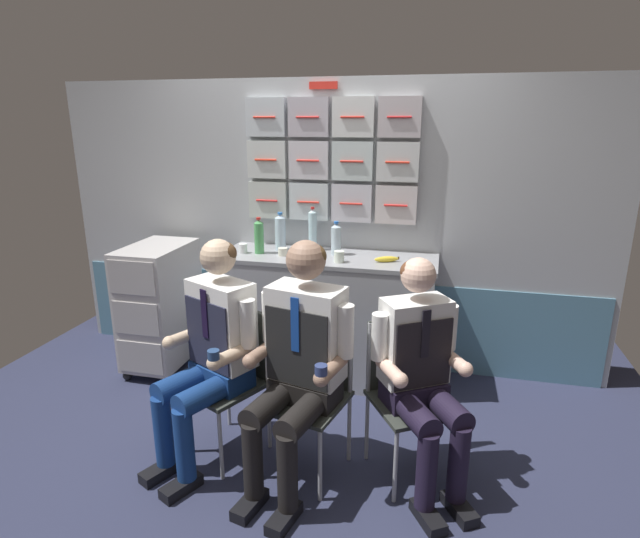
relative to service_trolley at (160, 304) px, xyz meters
The scene contains 19 objects.
ground 1.59m from the service_trolley, 38.09° to the right, with size 4.80×4.80×0.04m, color #2A2E48.
galley_bulkhead 1.39m from the service_trolley, 20.80° to the left, with size 4.20×0.14×2.15m.
galley_counter 1.28m from the service_trolley, ahead, with size 1.54×0.53×0.93m.
service_trolley is the anchor object (origin of this frame).
folding_chair_left 1.23m from the service_trolley, 39.98° to the right, with size 0.53×0.53×0.83m.
crew_member_left 1.29m from the service_trolley, 46.92° to the right, with size 0.58×0.69×1.26m.
folding_chair_center 1.65m from the service_trolley, 30.56° to the right, with size 0.48×0.48×0.83m.
crew_member_center 1.71m from the service_trolley, 35.60° to the right, with size 0.54×0.69×1.30m.
folding_chair_right 2.04m from the service_trolley, 21.21° to the right, with size 0.55×0.55×0.83m.
crew_member_right 2.18m from the service_trolley, 23.81° to the right, with size 0.58×0.65×1.21m.
water_bottle_short 0.95m from the service_trolley, ahead, with size 0.07×0.07×0.26m.
sparkling_bottle_green 1.08m from the service_trolley, 16.34° to the left, with size 0.08×0.08×0.28m.
water_bottle_tall 1.44m from the service_trolley, ahead, with size 0.07×0.07×0.24m.
water_bottle_blue_cap 1.29m from the service_trolley, 15.85° to the left, with size 0.06×0.06×0.32m.
coffee_cup_spare 1.06m from the service_trolley, ahead, with size 0.07×0.07×0.06m.
coffee_cup_white 0.80m from the service_trolley, ahead, with size 0.06×0.06×0.07m.
paper_cup_tan 1.45m from the service_trolley, ahead, with size 0.07×0.07×0.08m.
espresso_cup_small 1.22m from the service_trolley, ahead, with size 0.06×0.06×0.08m.
snack_banana 1.75m from the service_trolley, ahead, with size 0.17×0.10×0.04m.
Camera 1 is at (0.86, -2.32, 1.86)m, focal length 28.54 mm.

